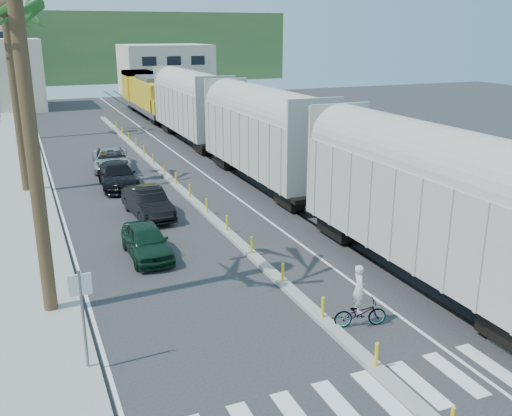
{
  "coord_description": "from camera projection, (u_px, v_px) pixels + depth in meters",
  "views": [
    {
      "loc": [
        -8.29,
        -12.32,
        8.96
      ],
      "look_at": [
        0.28,
        8.2,
        2.0
      ],
      "focal_mm": 40.0,
      "sensor_mm": 36.0,
      "label": 1
    }
  ],
  "objects": [
    {
      "name": "car_lead",
      "position": [
        147.0,
        241.0,
        23.38
      ],
      "size": [
        1.68,
        4.01,
        1.36
      ],
      "primitive_type": "imported",
      "rotation": [
        0.0,
        0.0,
        0.01
      ],
      "color": "black",
      "rests_on": "ground"
    },
    {
      "name": "buildings",
      "position": [
        27.0,
        66.0,
        76.02
      ],
      "size": [
        38.0,
        27.0,
        10.0
      ],
      "color": "beige",
      "rests_on": "ground"
    },
    {
      "name": "street_sign",
      "position": [
        82.0,
        307.0,
        15.06
      ],
      "size": [
        0.6,
        0.08,
        3.0
      ],
      "color": "slate",
      "rests_on": "ground"
    },
    {
      "name": "car_second",
      "position": [
        148.0,
        202.0,
        28.42
      ],
      "size": [
        2.28,
        4.74,
        1.48
      ],
      "primitive_type": "imported",
      "rotation": [
        0.0,
        0.0,
        0.08
      ],
      "color": "black",
      "rests_on": "ground"
    },
    {
      "name": "freight_train",
      "position": [
        230.0,
        123.0,
        38.81
      ],
      "size": [
        3.0,
        60.94,
        5.85
      ],
      "color": "#A8A59A",
      "rests_on": "ground"
    },
    {
      "name": "cyclist",
      "position": [
        360.0,
        307.0,
        17.85
      ],
      "size": [
        1.34,
        1.95,
        2.09
      ],
      "rotation": [
        0.0,
        0.0,
        1.34
      ],
      "color": "#9EA0A5",
      "rests_on": "ground"
    },
    {
      "name": "car_rear",
      "position": [
        111.0,
        159.0,
        38.17
      ],
      "size": [
        3.41,
        5.61,
        1.42
      ],
      "primitive_type": "imported",
      "rotation": [
        0.0,
        0.0,
        -0.1
      ],
      "color": "#A3A5A8",
      "rests_on": "ground"
    },
    {
      "name": "lane_markings",
      "position": [
        125.0,
        171.0,
        37.8
      ],
      "size": [
        9.42,
        90.0,
        0.01
      ],
      "color": "silver",
      "rests_on": "ground"
    },
    {
      "name": "rails",
      "position": [
        213.0,
        154.0,
        43.06
      ],
      "size": [
        1.56,
        100.0,
        0.06
      ],
      "color": "black",
      "rests_on": "ground"
    },
    {
      "name": "crosswalk",
      "position": [
        397.0,
        390.0,
        14.81
      ],
      "size": [
        14.0,
        2.2,
        0.01
      ],
      "primitive_type": "cube",
      "color": "silver",
      "rests_on": "ground"
    },
    {
      "name": "car_third",
      "position": [
        118.0,
        175.0,
        33.75
      ],
      "size": [
        2.41,
        5.15,
        1.45
      ],
      "primitive_type": "imported",
      "rotation": [
        0.0,
        0.0,
        -0.04
      ],
      "color": "black",
      "rests_on": "ground"
    },
    {
      "name": "sidewalk",
      "position": [
        22.0,
        179.0,
        35.44
      ],
      "size": [
        3.0,
        90.0,
        0.15
      ],
      "primitive_type": "cube",
      "color": "gray",
      "rests_on": "ground"
    },
    {
      "name": "ground",
      "position": [
        356.0,
        352.0,
        16.57
      ],
      "size": [
        140.0,
        140.0,
        0.0
      ],
      "primitive_type": "plane",
      "color": "#28282B",
      "rests_on": "ground"
    },
    {
      "name": "median",
      "position": [
        176.0,
        185.0,
        34.12
      ],
      "size": [
        0.45,
        60.0,
        0.85
      ],
      "color": "gray",
      "rests_on": "ground"
    },
    {
      "name": "hillside",
      "position": [
        59.0,
        47.0,
        102.85
      ],
      "size": [
        80.0,
        20.0,
        12.0
      ],
      "primitive_type": "cube",
      "color": "#385628",
      "rests_on": "ground"
    }
  ]
}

